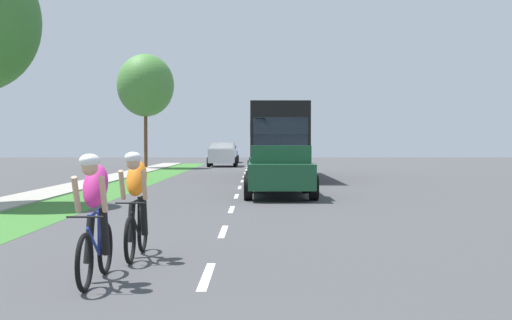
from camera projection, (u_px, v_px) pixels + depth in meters
ground_plane at (240, 196)px, 21.75m from camera, size 120.00×120.00×0.00m
grass_verge at (97, 195)px, 21.77m from camera, size 2.01×70.00×0.01m
sidewalk_concrete at (43, 195)px, 21.78m from camera, size 1.57×70.00×0.10m
lane_markings_center at (243, 187)px, 25.75m from camera, size 0.12×53.49×0.01m
cyclist_lead at (98, 217)px, 8.08m from camera, size 0.42×1.72×1.58m
cyclist_trailing at (139, 203)px, 9.85m from camera, size 0.42×1.72×1.58m
pickup_dark_green at (282, 171)px, 21.31m from camera, size 2.22×5.10×1.64m
bus_black at (279, 138)px, 33.15m from camera, size 2.78×11.60×3.48m
suv_white at (226, 154)px, 49.52m from camera, size 2.15×4.70×1.79m
sedan_blue at (230, 154)px, 59.67m from camera, size 1.98×4.30×1.52m
street_tree_far at (149, 86)px, 45.97m from camera, size 3.92×3.92×7.88m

